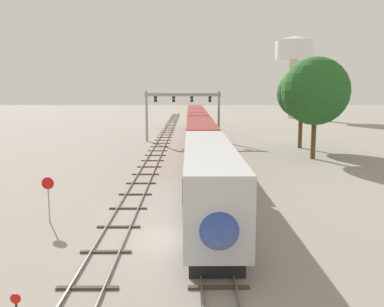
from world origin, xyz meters
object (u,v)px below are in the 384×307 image
at_px(signal_gantry, 183,104).
at_px(stop_sign, 48,193).
at_px(trackside_tree_mid, 302,94).
at_px(passenger_train, 198,132).
at_px(water_tower, 294,53).
at_px(trackside_tree_left, 315,91).

height_order(signal_gantry, stop_sign, signal_gantry).
height_order(stop_sign, trackside_tree_mid, trackside_tree_mid).
bearing_deg(trackside_tree_mid, stop_sign, -125.79).
xyz_separation_m(passenger_train, water_tower, (28.25, 65.69, 15.50)).
relative_size(passenger_train, water_tower, 3.49).
bearing_deg(passenger_train, stop_sign, -108.30).
xyz_separation_m(signal_gantry, trackside_tree_mid, (16.72, -8.07, 1.78)).
height_order(passenger_train, stop_sign, passenger_train).
xyz_separation_m(stop_sign, trackside_tree_left, (23.58, 24.44, 6.14)).
relative_size(stop_sign, trackside_tree_left, 0.24).
bearing_deg(signal_gantry, stop_sign, -100.45).
height_order(water_tower, trackside_tree_mid, water_tower).
bearing_deg(water_tower, trackside_tree_left, -101.59).
bearing_deg(stop_sign, trackside_tree_left, 46.02).
bearing_deg(trackside_tree_mid, trackside_tree_left, -95.33).
height_order(stop_sign, trackside_tree_left, trackside_tree_left).
bearing_deg(trackside_tree_mid, signal_gantry, 154.22).
bearing_deg(trackside_tree_left, trackside_tree_mid, 84.67).
bearing_deg(passenger_train, trackside_tree_mid, 14.29).
distance_m(water_tower, trackside_tree_left, 73.68).
relative_size(water_tower, stop_sign, 7.93).
xyz_separation_m(passenger_train, stop_sign, (-10.00, -30.24, -0.73)).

